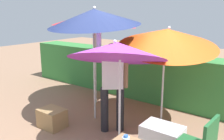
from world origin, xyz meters
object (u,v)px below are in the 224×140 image
object	(u,v)px
umbrella_rainbow	(94,17)
crate_cardboard	(52,118)
umbrella_orange	(117,51)
umbrella_yellow	(167,38)
cooler_box	(162,140)
umbrella_navy	(94,19)
person_vendor	(112,81)

from	to	relation	value
umbrella_rainbow	crate_cardboard	distance (m)	2.03
umbrella_orange	umbrella_yellow	bearing A→B (deg)	76.92
umbrella_yellow	cooler_box	world-z (taller)	umbrella_yellow
umbrella_navy	person_vendor	distance (m)	1.79
crate_cardboard	umbrella_yellow	bearing A→B (deg)	41.97
umbrella_yellow	umbrella_navy	world-z (taller)	umbrella_navy
umbrella_yellow	person_vendor	size ratio (longest dim) A/B	1.09
umbrella_rainbow	umbrella_navy	xyz separation A→B (m)	(-0.58, 0.69, -0.05)
umbrella_rainbow	umbrella_orange	world-z (taller)	umbrella_rainbow
umbrella_orange	umbrella_navy	world-z (taller)	umbrella_navy
person_vendor	cooler_box	xyz separation A→B (m)	(1.05, -0.16, -0.70)
umbrella_rainbow	person_vendor	xyz separation A→B (m)	(0.58, -0.21, -1.08)
umbrella_rainbow	umbrella_orange	distance (m)	1.14
umbrella_yellow	cooler_box	distance (m)	1.81
person_vendor	crate_cardboard	distance (m)	1.37
person_vendor	cooler_box	distance (m)	1.27
umbrella_rainbow	crate_cardboard	size ratio (longest dim) A/B	4.75
umbrella_yellow	person_vendor	world-z (taller)	umbrella_yellow
umbrella_orange	umbrella_navy	distance (m)	1.95
umbrella_orange	umbrella_yellow	size ratio (longest dim) A/B	0.96
cooler_box	person_vendor	bearing A→B (deg)	171.29
person_vendor	crate_cardboard	world-z (taller)	person_vendor
umbrella_yellow	umbrella_navy	bearing A→B (deg)	178.72
umbrella_orange	crate_cardboard	distance (m)	1.90
umbrella_orange	person_vendor	xyz separation A→B (m)	(-0.32, 0.30, -0.60)
person_vendor	cooler_box	world-z (taller)	person_vendor
umbrella_rainbow	crate_cardboard	bearing A→B (deg)	-118.01
umbrella_navy	cooler_box	size ratio (longest dim) A/B	3.69
cooler_box	umbrella_orange	bearing A→B (deg)	-168.82
umbrella_orange	person_vendor	bearing A→B (deg)	136.61
person_vendor	crate_cardboard	xyz separation A→B (m)	(-0.99, -0.56, -0.76)
umbrella_orange	umbrella_yellow	distance (m)	1.20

